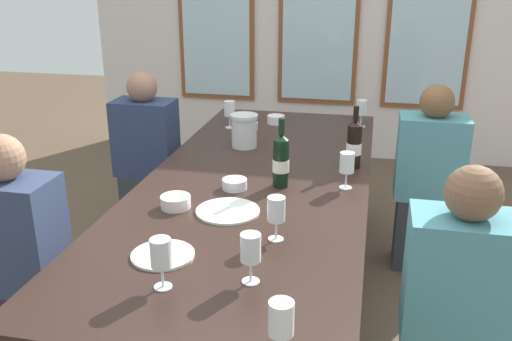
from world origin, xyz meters
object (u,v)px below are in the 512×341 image
(dining_table, at_px, (257,190))
(wine_bottle_1, at_px, (281,161))
(metal_pitcher, at_px, (244,131))
(seated_person_2, at_px, (147,162))
(seated_person_1, at_px, (455,319))
(wine_glass_2, at_px, (347,164))
(wine_glass_3, at_px, (230,109))
(wine_glass_4, at_px, (251,249))
(wine_glass_1, at_px, (161,254))
(tasting_bowl_0, at_px, (276,119))
(wine_glass_0, at_px, (276,210))
(white_plate_1, at_px, (228,211))
(wine_glass_5, at_px, (281,321))
(tasting_bowl_1, at_px, (176,202))
(tasting_bowl_3, at_px, (249,126))
(wine_bottle_0, at_px, (354,144))
(tasting_bowl_2, at_px, (235,184))
(white_plate_0, at_px, (163,255))
(seated_person_0, at_px, (19,268))
(seated_person_3, at_px, (428,184))
(wine_glass_6, at_px, (362,108))

(dining_table, height_order, wine_bottle_1, wine_bottle_1)
(metal_pitcher, relative_size, seated_person_2, 0.17)
(seated_person_1, bearing_deg, wine_glass_2, 124.23)
(wine_glass_3, height_order, wine_glass_4, same)
(wine_bottle_1, xyz_separation_m, wine_glass_1, (-0.22, -0.95, -0.01))
(tasting_bowl_0, distance_m, wine_glass_0, 1.66)
(white_plate_1, height_order, wine_glass_0, wine_glass_0)
(tasting_bowl_0, height_order, wine_glass_5, wine_glass_5)
(tasting_bowl_1, height_order, tasting_bowl_3, tasting_bowl_1)
(metal_pitcher, bearing_deg, wine_bottle_0, -18.88)
(tasting_bowl_3, xyz_separation_m, wine_glass_1, (0.14, -1.86, 0.10))
(tasting_bowl_2, height_order, wine_glass_5, wine_glass_5)
(tasting_bowl_1, bearing_deg, seated_person_1, -13.28)
(white_plate_1, distance_m, wine_glass_5, 0.96)
(white_plate_1, relative_size, seated_person_1, 0.24)
(dining_table, distance_m, white_plate_0, 0.84)
(tasting_bowl_3, height_order, seated_person_1, seated_person_1)
(wine_glass_5, distance_m, seated_person_1, 0.87)
(wine_glass_3, relative_size, seated_person_0, 0.16)
(dining_table, distance_m, seated_person_3, 1.11)
(tasting_bowl_1, relative_size, tasting_bowl_2, 1.12)
(wine_bottle_1, bearing_deg, dining_table, 154.40)
(white_plate_0, xyz_separation_m, seated_person_1, (1.04, 0.14, -0.22))
(dining_table, height_order, wine_glass_1, wine_glass_1)
(white_plate_0, bearing_deg, wine_bottle_0, 60.60)
(dining_table, distance_m, wine_glass_3, 0.95)
(tasting_bowl_2, height_order, wine_glass_6, wine_glass_6)
(seated_person_3, bearing_deg, wine_bottle_1, -135.44)
(metal_pitcher, bearing_deg, wine_glass_1, -86.77)
(tasting_bowl_3, height_order, seated_person_0, seated_person_0)
(wine_glass_3, distance_m, seated_person_0, 1.66)
(white_plate_0, relative_size, wine_glass_2, 1.31)
(wine_bottle_1, relative_size, seated_person_0, 0.30)
(white_plate_1, relative_size, metal_pitcher, 1.43)
(white_plate_0, xyz_separation_m, wine_glass_3, (-0.19, 1.68, 0.12))
(white_plate_1, bearing_deg, wine_glass_5, -66.69)
(wine_glass_6, bearing_deg, tasting_bowl_1, -116.41)
(wine_glass_3, bearing_deg, wine_glass_2, -48.21)
(wine_glass_1, xyz_separation_m, seated_person_3, (0.96, 1.68, -0.34))
(tasting_bowl_1, bearing_deg, wine_glass_6, 63.59)
(wine_glass_2, xyz_separation_m, seated_person_1, (0.44, -0.65, -0.33))
(wine_glass_1, relative_size, wine_glass_3, 1.00)
(tasting_bowl_2, distance_m, seated_person_3, 1.27)
(white_plate_0, relative_size, tasting_bowl_3, 2.05)
(seated_person_0, bearing_deg, metal_pitcher, 59.42)
(tasting_bowl_2, distance_m, wine_glass_0, 0.55)
(white_plate_1, relative_size, wine_glass_5, 1.56)
(wine_glass_1, relative_size, seated_person_3, 0.16)
(seated_person_1, bearing_deg, wine_glass_1, -160.62)
(white_plate_1, distance_m, seated_person_0, 0.91)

